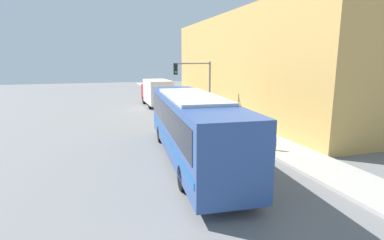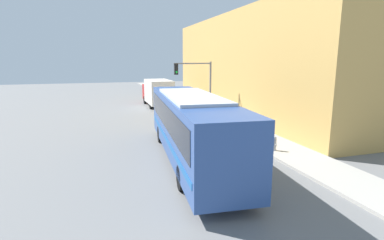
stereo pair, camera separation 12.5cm
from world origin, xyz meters
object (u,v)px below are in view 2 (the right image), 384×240
at_px(city_bus, 191,123).
at_px(fire_hydrant, 275,143).
at_px(traffic_light_pole, 197,79).
at_px(delivery_truck, 157,92).
at_px(pedestrian_near_corner, 244,118).
at_px(pedestrian_mid_block, 209,104).

height_order(city_bus, fire_hydrant, city_bus).
bearing_deg(fire_hydrant, traffic_light_pole, 95.79).
bearing_deg(delivery_truck, fire_hydrant, -81.32).
height_order(city_bus, delivery_truck, city_bus).
bearing_deg(delivery_truck, pedestrian_near_corner, -75.05).
bearing_deg(pedestrian_near_corner, delivery_truck, 104.95).
distance_m(traffic_light_pole, pedestrian_near_corner, 6.04).
bearing_deg(city_bus, fire_hydrant, 2.48).
bearing_deg(fire_hydrant, pedestrian_mid_block, 86.67).
height_order(city_bus, pedestrian_near_corner, city_bus).
height_order(traffic_light_pole, pedestrian_mid_block, traffic_light_pole).
height_order(delivery_truck, fire_hydrant, delivery_truck).
xyz_separation_m(delivery_truck, fire_hydrant, (2.85, -18.64, -1.06)).
bearing_deg(traffic_light_pole, pedestrian_mid_block, 47.06).
relative_size(city_bus, delivery_truck, 1.78).
bearing_deg(pedestrian_near_corner, city_bus, -138.36).
relative_size(delivery_truck, traffic_light_pole, 1.48).
distance_m(city_bus, delivery_truck, 18.54).
relative_size(fire_hydrant, pedestrian_near_corner, 0.50).
distance_m(city_bus, pedestrian_mid_block, 13.15).
bearing_deg(pedestrian_mid_block, pedestrian_near_corner, -89.45).
bearing_deg(fire_hydrant, pedestrian_near_corner, 81.32).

